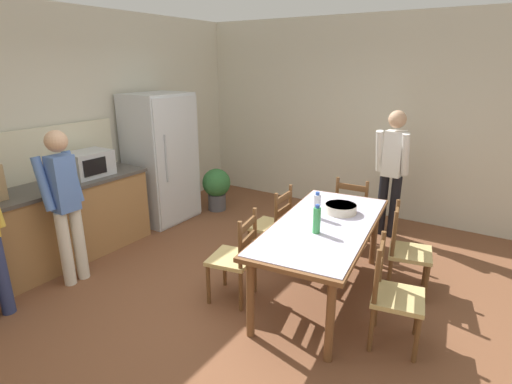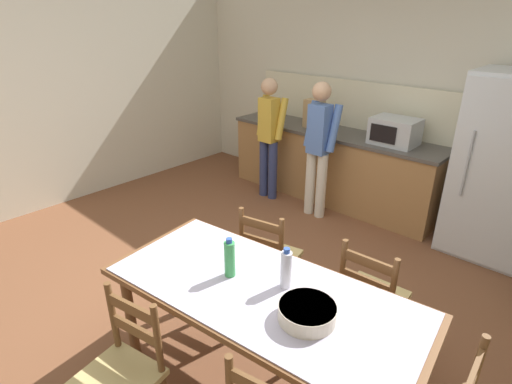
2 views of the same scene
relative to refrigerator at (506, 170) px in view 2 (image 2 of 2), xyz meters
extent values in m
plane|color=brown|center=(-1.30, -2.19, -0.92)|extent=(8.32, 8.32, 0.00)
cube|color=beige|center=(-1.30, 0.47, 0.53)|extent=(6.52, 0.12, 2.90)
cube|color=beige|center=(-4.56, -2.19, 0.53)|extent=(0.12, 5.20, 2.90)
cube|color=#9E7042|center=(-1.97, 0.04, -0.47)|extent=(2.84, 0.62, 0.89)
cube|color=#4C4742|center=(-1.97, 0.04, -0.01)|extent=(2.88, 0.66, 0.04)
cube|color=#B7BCC1|center=(-2.61, 0.04, 0.00)|extent=(0.52, 0.38, 0.02)
cube|color=beige|center=(-1.97, 0.35, 0.31)|extent=(2.84, 0.03, 0.60)
cube|color=silver|center=(0.00, 0.01, 0.00)|extent=(0.86, 0.68, 1.84)
cube|color=silver|center=(0.00, -0.34, 0.00)|extent=(0.83, 0.02, 1.77)
cylinder|color=#A5AAB2|center=(-0.26, -0.36, 0.09)|extent=(0.02, 0.02, 0.64)
cube|color=#B2B7BC|center=(-1.16, 0.02, 0.16)|extent=(0.50, 0.38, 0.30)
cube|color=black|center=(-1.21, -0.17, 0.16)|extent=(0.30, 0.01, 0.19)
cube|color=tan|center=(-2.27, 0.01, 0.19)|extent=(0.24, 0.16, 0.36)
cylinder|color=brown|center=(-1.50, -3.26, -0.56)|extent=(0.07, 0.07, 0.72)
cylinder|color=brown|center=(-1.58, -2.58, -0.56)|extent=(0.07, 0.07, 0.72)
cylinder|color=brown|center=(0.20, -2.38, -0.56)|extent=(0.07, 0.07, 0.72)
cube|color=brown|center=(-0.65, -2.82, -0.18)|extent=(2.08, 1.10, 0.04)
cube|color=#B7B2CC|center=(-0.65, -2.82, -0.15)|extent=(1.99, 1.06, 0.01)
cylinder|color=green|center=(-0.90, -2.85, -0.03)|extent=(0.07, 0.07, 0.24)
cylinder|color=#2D51B2|center=(-0.90, -2.85, 0.11)|extent=(0.04, 0.04, 0.03)
cylinder|color=silver|center=(-0.57, -2.70, -0.03)|extent=(0.07, 0.07, 0.24)
cylinder|color=#2D51B2|center=(-0.57, -2.70, 0.11)|extent=(0.04, 0.04, 0.03)
cylinder|color=beige|center=(-0.30, -2.85, -0.10)|extent=(0.32, 0.32, 0.09)
cylinder|color=beige|center=(-0.30, -2.85, -0.07)|extent=(0.31, 0.31, 0.02)
cylinder|color=brown|center=(-1.04, -1.90, -0.72)|extent=(0.04, 0.04, 0.41)
cylinder|color=brown|center=(-1.39, -1.98, -0.72)|extent=(0.04, 0.04, 0.41)
cylinder|color=brown|center=(-0.97, -2.24, -0.72)|extent=(0.04, 0.04, 0.41)
cylinder|color=brown|center=(-1.33, -2.31, -0.72)|extent=(0.04, 0.04, 0.41)
cube|color=tan|center=(-1.18, -2.11, -0.49)|extent=(0.49, 0.48, 0.04)
cylinder|color=brown|center=(-0.97, -2.24, -0.24)|extent=(0.04, 0.04, 0.46)
cylinder|color=brown|center=(-1.33, -2.31, -0.24)|extent=(0.04, 0.04, 0.46)
cube|color=brown|center=(-1.15, -2.27, -0.11)|extent=(0.36, 0.10, 0.07)
cube|color=brown|center=(-1.15, -2.27, -0.26)|extent=(0.36, 0.10, 0.07)
cylinder|color=brown|center=(-0.12, -1.83, -0.72)|extent=(0.04, 0.04, 0.41)
cylinder|color=brown|center=(-0.48, -1.84, -0.72)|extent=(0.04, 0.04, 0.41)
cylinder|color=brown|center=(-0.11, -2.17, -0.72)|extent=(0.04, 0.04, 0.41)
cylinder|color=brown|center=(-0.47, -2.18, -0.72)|extent=(0.04, 0.04, 0.41)
cube|color=tan|center=(-0.30, -2.01, -0.49)|extent=(0.44, 0.42, 0.04)
cylinder|color=brown|center=(-0.11, -2.17, -0.24)|extent=(0.04, 0.04, 0.46)
cylinder|color=brown|center=(-0.47, -2.18, -0.24)|extent=(0.04, 0.04, 0.46)
cube|color=brown|center=(-0.29, -2.18, -0.11)|extent=(0.36, 0.04, 0.07)
cube|color=brown|center=(-0.29, -2.18, -0.26)|extent=(0.36, 0.04, 0.07)
cylinder|color=brown|center=(-1.22, -3.51, -0.72)|extent=(0.04, 0.04, 0.41)
cube|color=tan|center=(-1.01, -3.64, -0.49)|extent=(0.49, 0.47, 0.04)
cylinder|color=brown|center=(-1.22, -3.51, -0.24)|extent=(0.04, 0.04, 0.46)
cylinder|color=brown|center=(-0.86, -3.44, -0.24)|extent=(0.04, 0.04, 0.46)
cube|color=brown|center=(-1.04, -3.47, -0.11)|extent=(0.36, 0.09, 0.07)
cube|color=brown|center=(-1.04, -3.47, -0.26)|extent=(0.36, 0.09, 0.07)
cylinder|color=brown|center=(0.48, -2.50, -0.24)|extent=(0.04, 0.04, 0.46)
cube|color=brown|center=(0.49, -2.68, -0.11)|extent=(0.05, 0.36, 0.07)
cylinder|color=navy|center=(-2.69, -0.49, -0.53)|extent=(0.12, 0.12, 0.79)
cylinder|color=navy|center=(-2.53, -0.49, -0.53)|extent=(0.12, 0.12, 0.79)
cube|color=gold|center=(-2.61, -0.49, 0.15)|extent=(0.22, 0.18, 0.56)
sphere|color=tan|center=(-2.61, -0.49, 0.56)|extent=(0.21, 0.21, 0.21)
cylinder|color=gold|center=(-2.76, -0.43, 0.17)|extent=(0.09, 0.21, 0.53)
cylinder|color=gold|center=(-2.45, -0.43, 0.17)|extent=(0.09, 0.21, 0.53)
cylinder|color=silver|center=(-1.91, -0.51, -0.52)|extent=(0.12, 0.12, 0.81)
cylinder|color=silver|center=(-1.75, -0.51, -0.52)|extent=(0.12, 0.12, 0.81)
cube|color=#5175BC|center=(-1.83, -0.51, 0.17)|extent=(0.23, 0.18, 0.57)
sphere|color=tan|center=(-1.83, -0.51, 0.60)|extent=(0.22, 0.22, 0.22)
cylinder|color=#5175BC|center=(-1.99, -0.44, 0.20)|extent=(0.09, 0.22, 0.54)
cylinder|color=#5175BC|center=(-1.67, -0.44, 0.20)|extent=(0.09, 0.22, 0.54)
camera|label=1|loc=(-3.98, -4.19, 1.32)|focal=28.00mm
camera|label=2|loc=(0.65, -4.30, 1.38)|focal=28.00mm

